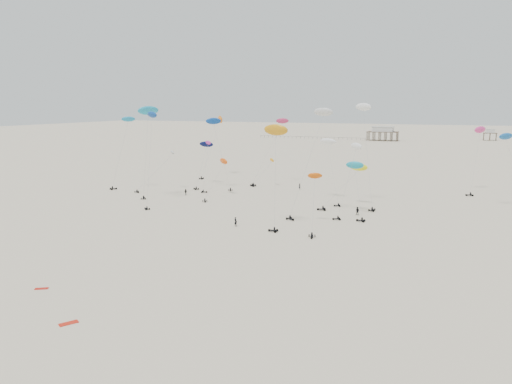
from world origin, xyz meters
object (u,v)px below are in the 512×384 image
at_px(pavilion_main, 383,135).
at_px(pavilion_small, 490,136).
at_px(rig_4, 220,169).
at_px(spectator_0, 236,226).
at_px(rig_9, 478,143).
at_px(rig_0, 511,153).

relative_size(pavilion_main, pavilion_small, 2.33).
relative_size(rig_4, spectator_0, 6.60).
height_order(pavilion_main, spectator_0, pavilion_main).
bearing_deg(pavilion_main, rig_9, -74.71).
height_order(pavilion_small, rig_0, rig_0).
xyz_separation_m(rig_4, spectator_0, (18.59, -30.62, -7.58)).
height_order(pavilion_small, rig_4, rig_4).
bearing_deg(spectator_0, rig_4, -36.20).
bearing_deg(rig_9, spectator_0, 122.10).
bearing_deg(rig_4, rig_0, 155.68).
xyz_separation_m(rig_0, rig_4, (-73.10, -10.71, -6.27)).
distance_m(pavilion_small, rig_0, 254.47).
bearing_deg(rig_9, rig_4, 96.02).
height_order(pavilion_main, rig_4, rig_4).
distance_m(rig_0, rig_9, 25.35).
height_order(rig_4, spectator_0, rig_4).
distance_m(rig_0, spectator_0, 69.81).
bearing_deg(spectator_0, pavilion_small, -79.54).
bearing_deg(rig_9, rig_0, 173.37).
height_order(rig_0, rig_9, rig_9).
distance_m(pavilion_main, rig_4, 235.15).
distance_m(pavilion_small, spectator_0, 302.16).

